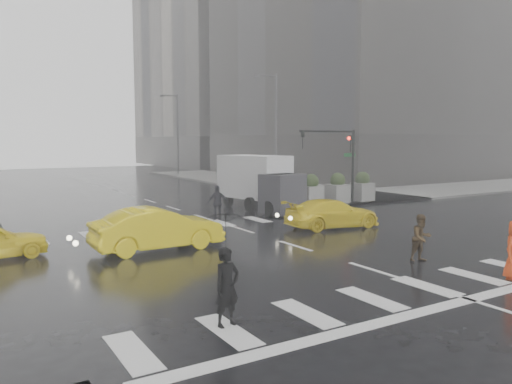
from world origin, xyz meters
TOP-DOWN VIEW (x-y plane):
  - ground at (0.00, 0.00)m, footprint 120.00×120.00m
  - sidewalk_ne at (19.50, 17.50)m, footprint 35.00×35.00m
  - building_ne_far at (29.00, 56.00)m, footprint 26.05×26.05m
  - road_markings at (0.00, 0.00)m, footprint 18.00×48.00m
  - traffic_signal_pole at (9.01, 8.01)m, footprint 4.45×0.42m
  - street_lamp_near at (10.87, 18.00)m, footprint 2.15×0.22m
  - street_lamp_far at (10.87, 38.00)m, footprint 2.15×0.22m
  - planter_west at (7.00, 8.20)m, footprint 1.10×1.10m
  - planter_mid at (9.00, 8.20)m, footprint 1.10×1.10m
  - planter_east at (11.00, 8.20)m, footprint 1.10×1.10m
  - pedestrian_black at (-5.89, -5.76)m, footprint 1.11×1.13m
  - pedestrian_brown at (2.12, -4.00)m, footprint 0.81×0.67m
  - pedestrian_far_a at (0.27, 6.86)m, footprint 1.10×0.79m
  - pedestrian_far_b at (3.80, 8.06)m, footprint 1.10×1.15m
  - taxi_mid at (-4.57, 2.00)m, footprint 4.64×1.69m
  - taxi_rear at (3.68, 2.31)m, footprint 4.07×2.24m
  - box_truck at (3.98, 8.78)m, footprint 2.14×5.70m

SIDE VIEW (x-z plane):
  - ground at x=0.00m, z-range 0.00..0.00m
  - road_markings at x=0.00m, z-range 0.00..0.01m
  - sidewalk_ne at x=19.50m, z-range 0.00..0.15m
  - taxi_rear at x=3.68m, z-range 0.00..1.27m
  - taxi_mid at x=-4.57m, z-range 0.00..1.52m
  - pedestrian_brown at x=2.12m, z-range 0.00..1.53m
  - pedestrian_far_b at x=3.80m, z-range 0.00..1.59m
  - pedestrian_far_a at x=0.27m, z-range 0.00..1.71m
  - planter_west at x=7.00m, z-range 0.08..1.88m
  - planter_mid at x=9.00m, z-range 0.08..1.88m
  - planter_east at x=11.00m, z-range 0.08..1.88m
  - pedestrian_black at x=-5.89m, z-range 0.39..2.82m
  - box_truck at x=3.98m, z-range 0.10..3.13m
  - traffic_signal_pole at x=9.01m, z-range 0.97..5.47m
  - street_lamp_near at x=10.87m, z-range 0.45..9.45m
  - street_lamp_far at x=10.87m, z-range 0.45..9.45m
  - building_ne_far at x=29.00m, z-range -1.73..34.27m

